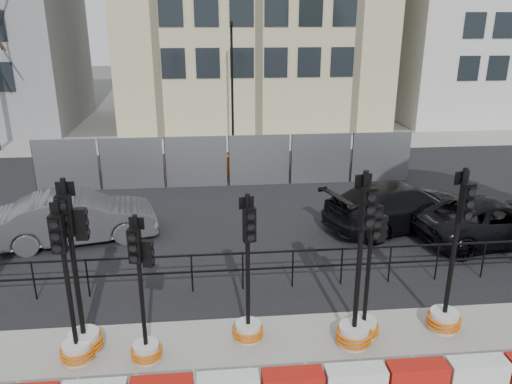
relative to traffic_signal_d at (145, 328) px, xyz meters
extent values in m
plane|color=#51514C|center=(2.01, 1.22, -0.72)|extent=(120.00, 120.00, 0.00)
cube|color=black|center=(2.01, 8.22, -0.70)|extent=(40.00, 14.00, 0.03)
cube|color=gray|center=(2.01, 17.22, -0.71)|extent=(40.00, 4.00, 0.02)
cylinder|color=black|center=(-2.79, 2.42, -0.22)|extent=(0.04, 0.04, 1.00)
cylinder|color=black|center=(-1.59, 2.42, -0.22)|extent=(0.04, 0.04, 1.00)
cylinder|color=black|center=(-0.39, 2.42, -0.22)|extent=(0.04, 0.04, 1.00)
cylinder|color=black|center=(0.81, 2.42, -0.22)|extent=(0.04, 0.04, 1.00)
cylinder|color=black|center=(2.01, 2.42, -0.22)|extent=(0.04, 0.04, 1.00)
cylinder|color=black|center=(3.21, 2.42, -0.22)|extent=(0.04, 0.04, 1.00)
cylinder|color=black|center=(4.41, 2.42, -0.22)|extent=(0.04, 0.04, 1.00)
cylinder|color=black|center=(5.61, 2.42, -0.22)|extent=(0.04, 0.04, 1.00)
cylinder|color=black|center=(6.81, 2.42, -0.22)|extent=(0.04, 0.04, 1.00)
cylinder|color=black|center=(8.01, 2.42, -0.22)|extent=(0.04, 0.04, 1.00)
cube|color=black|center=(2.01, 2.42, 0.26)|extent=(18.00, 0.04, 0.04)
cube|color=black|center=(2.01, 2.42, -0.17)|extent=(18.00, 0.04, 0.04)
cube|color=gray|center=(-3.99, 10.22, 0.28)|extent=(2.30, 0.05, 2.00)
cylinder|color=black|center=(-5.14, 10.22, 0.28)|extent=(0.05, 0.05, 2.00)
cube|color=gray|center=(-1.59, 10.22, 0.28)|extent=(2.30, 0.05, 2.00)
cylinder|color=black|center=(-2.74, 10.22, 0.28)|extent=(0.05, 0.05, 2.00)
cube|color=gray|center=(0.81, 10.22, 0.28)|extent=(2.30, 0.05, 2.00)
cylinder|color=black|center=(-0.34, 10.22, 0.28)|extent=(0.05, 0.05, 2.00)
cube|color=gray|center=(3.21, 10.22, 0.28)|extent=(2.30, 0.05, 2.00)
cylinder|color=black|center=(2.06, 10.22, 0.28)|extent=(0.05, 0.05, 2.00)
cube|color=gray|center=(5.61, 10.22, 0.28)|extent=(2.30, 0.05, 2.00)
cylinder|color=black|center=(4.46, 10.22, 0.28)|extent=(0.05, 0.05, 2.00)
cube|color=gray|center=(8.01, 10.22, 0.28)|extent=(2.30, 0.05, 2.00)
cylinder|color=black|center=(6.86, 10.22, 0.28)|extent=(0.05, 0.05, 2.00)
cube|color=orange|center=(-1.99, 11.72, -0.32)|extent=(1.00, 0.40, 0.80)
cube|color=orange|center=(0.01, 11.72, -0.32)|extent=(1.00, 0.40, 0.80)
cube|color=orange|center=(2.01, 11.72, -0.32)|extent=(1.00, 0.40, 0.80)
cube|color=orange|center=(4.01, 11.72, -0.32)|extent=(1.00, 0.40, 0.80)
cube|color=orange|center=(6.01, 11.72, -0.32)|extent=(1.00, 0.40, 0.80)
cube|color=orange|center=(8.01, 11.72, -0.32)|extent=(1.00, 0.40, 0.80)
cylinder|color=black|center=(2.51, 16.22, 2.28)|extent=(0.12, 0.12, 6.00)
cube|color=black|center=(2.51, 15.97, 5.18)|extent=(0.12, 0.50, 0.12)
cube|color=silver|center=(3.59, -1.58, -0.17)|extent=(1.00, 0.35, 0.50)
cube|color=red|center=(4.64, -1.58, -0.17)|extent=(1.00, 0.35, 0.50)
cube|color=silver|center=(5.69, -1.58, -0.17)|extent=(1.00, 0.35, 0.50)
cylinder|color=white|center=(-1.24, 0.39, -0.50)|extent=(0.59, 0.59, 0.43)
torus|color=#D7600B|center=(-1.24, 0.39, -0.59)|extent=(0.71, 0.71, 0.05)
torus|color=#D7600B|center=(-1.24, 0.39, -0.50)|extent=(0.71, 0.71, 0.05)
torus|color=#D7600B|center=(-1.24, 0.39, -0.41)|extent=(0.71, 0.71, 0.05)
cylinder|color=black|center=(-1.24, 0.39, 1.24)|extent=(0.10, 0.10, 3.26)
cube|color=black|center=(-1.24, 0.26, 2.22)|extent=(0.27, 0.16, 0.76)
cylinder|color=black|center=(-1.24, 0.17, 1.98)|extent=(0.16, 0.06, 0.16)
cylinder|color=black|center=(-1.24, 0.17, 2.22)|extent=(0.16, 0.06, 0.16)
cylinder|color=black|center=(-1.24, 0.17, 2.46)|extent=(0.16, 0.06, 0.16)
cube|color=black|center=(-1.23, 0.45, 2.65)|extent=(0.33, 0.04, 0.26)
cube|color=black|center=(-1.02, 0.38, 2.00)|extent=(0.22, 0.15, 0.60)
cylinder|color=white|center=(-1.31, 0.12, -0.52)|extent=(0.54, 0.54, 0.40)
torus|color=#D7600B|center=(-1.31, 0.12, -0.60)|extent=(0.65, 0.65, 0.05)
torus|color=#D7600B|center=(-1.31, 0.12, -0.52)|extent=(0.65, 0.65, 0.05)
torus|color=#D7600B|center=(-1.31, 0.12, -0.44)|extent=(0.65, 0.65, 0.05)
cylinder|color=black|center=(-1.31, 0.12, 1.08)|extent=(0.09, 0.09, 3.00)
cube|color=black|center=(-1.33, 0.00, 1.98)|extent=(0.25, 0.16, 0.70)
cylinder|color=black|center=(-1.34, -0.08, 1.76)|extent=(0.15, 0.07, 0.15)
cylinder|color=black|center=(-1.34, -0.08, 1.98)|extent=(0.15, 0.07, 0.15)
cylinder|color=black|center=(-1.34, -0.08, 2.20)|extent=(0.15, 0.07, 0.15)
cube|color=black|center=(-1.31, 0.18, 2.38)|extent=(0.30, 0.06, 0.24)
cylinder|color=white|center=(-0.01, 0.01, -0.53)|extent=(0.49, 0.49, 0.36)
torus|color=#D7600B|center=(-0.01, 0.01, -0.61)|extent=(0.59, 0.59, 0.05)
torus|color=#D7600B|center=(-0.01, 0.01, -0.53)|extent=(0.59, 0.59, 0.05)
torus|color=#D7600B|center=(-0.01, 0.01, -0.46)|extent=(0.59, 0.59, 0.05)
cylinder|color=black|center=(-0.01, 0.01, 0.92)|extent=(0.08, 0.08, 2.73)
cube|color=black|center=(-0.03, -0.09, 1.74)|extent=(0.24, 0.18, 0.64)
cylinder|color=black|center=(-0.05, -0.16, 1.54)|extent=(0.14, 0.08, 0.14)
cylinder|color=black|center=(-0.05, -0.16, 1.74)|extent=(0.14, 0.08, 0.14)
cylinder|color=black|center=(-0.05, -0.16, 1.94)|extent=(0.14, 0.08, 0.14)
cube|color=black|center=(0.01, 0.07, 2.11)|extent=(0.27, 0.09, 0.22)
cube|color=black|center=(0.17, -0.03, 1.56)|extent=(0.21, 0.16, 0.50)
cylinder|color=white|center=(1.98, 0.47, -0.53)|extent=(0.52, 0.52, 0.38)
torus|color=#D7600B|center=(1.98, 0.47, -0.60)|extent=(0.62, 0.62, 0.05)
torus|color=#D7600B|center=(1.98, 0.47, -0.53)|extent=(0.62, 0.62, 0.05)
torus|color=#D7600B|center=(1.98, 0.47, -0.45)|extent=(0.62, 0.62, 0.05)
cylinder|color=black|center=(1.98, 0.47, 1.01)|extent=(0.09, 0.09, 2.87)
cube|color=black|center=(2.01, 0.36, 1.87)|extent=(0.25, 0.18, 0.67)
cylinder|color=black|center=(2.02, 0.28, 1.66)|extent=(0.15, 0.08, 0.14)
cylinder|color=black|center=(2.02, 0.28, 1.87)|extent=(0.15, 0.08, 0.14)
cylinder|color=black|center=(2.02, 0.28, 2.08)|extent=(0.15, 0.08, 0.14)
cube|color=black|center=(1.97, 0.52, 2.25)|extent=(0.29, 0.09, 0.23)
cylinder|color=white|center=(4.35, 0.35, -0.53)|extent=(0.52, 0.52, 0.38)
torus|color=#D7600B|center=(4.35, 0.35, -0.60)|extent=(0.62, 0.62, 0.05)
torus|color=#D7600B|center=(4.35, 0.35, -0.53)|extent=(0.62, 0.62, 0.05)
torus|color=#D7600B|center=(4.35, 0.35, -0.45)|extent=(0.62, 0.62, 0.05)
cylinder|color=black|center=(4.35, 0.35, 1.01)|extent=(0.09, 0.09, 2.87)
cube|color=black|center=(4.36, 0.24, 1.87)|extent=(0.25, 0.17, 0.67)
cylinder|color=black|center=(4.37, 0.16, 1.66)|extent=(0.15, 0.07, 0.14)
cylinder|color=black|center=(4.37, 0.16, 1.87)|extent=(0.15, 0.07, 0.14)
cylinder|color=black|center=(4.37, 0.16, 2.08)|extent=(0.15, 0.07, 0.14)
cube|color=black|center=(4.34, 0.41, 2.25)|extent=(0.29, 0.07, 0.23)
cube|color=black|center=(4.53, 0.38, 1.68)|extent=(0.21, 0.15, 0.53)
cylinder|color=white|center=(4.06, 0.09, -0.49)|extent=(0.60, 0.60, 0.44)
torus|color=#D7600B|center=(4.06, 0.09, -0.58)|extent=(0.72, 0.72, 0.06)
torus|color=#D7600B|center=(4.06, 0.09, -0.49)|extent=(0.72, 0.72, 0.06)
torus|color=#D7600B|center=(4.06, 0.09, -0.41)|extent=(0.72, 0.72, 0.06)
cylinder|color=black|center=(4.06, 0.09, 1.28)|extent=(0.10, 0.10, 3.33)
cube|color=black|center=(4.09, -0.04, 2.28)|extent=(0.30, 0.22, 0.78)
cylinder|color=black|center=(4.12, -0.13, 2.03)|extent=(0.18, 0.10, 0.17)
cylinder|color=black|center=(4.12, -0.13, 2.28)|extent=(0.18, 0.10, 0.17)
cylinder|color=black|center=(4.12, -0.13, 2.52)|extent=(0.18, 0.10, 0.17)
cube|color=black|center=(4.04, 0.15, 2.72)|extent=(0.33, 0.12, 0.27)
cylinder|color=white|center=(6.08, 0.41, -0.50)|extent=(0.58, 0.58, 0.43)
torus|color=#D7600B|center=(6.08, 0.41, -0.59)|extent=(0.70, 0.70, 0.05)
torus|color=#D7600B|center=(6.08, 0.41, -0.50)|extent=(0.70, 0.70, 0.05)
torus|color=#D7600B|center=(6.08, 0.41, -0.42)|extent=(0.70, 0.70, 0.05)
cylinder|color=black|center=(6.08, 0.41, 1.22)|extent=(0.10, 0.10, 3.23)
cube|color=black|center=(6.12, 0.29, 2.19)|extent=(0.29, 0.22, 0.75)
cylinder|color=black|center=(6.14, 0.21, 1.96)|extent=(0.17, 0.10, 0.16)
cylinder|color=black|center=(6.14, 0.21, 2.19)|extent=(0.17, 0.10, 0.16)
cylinder|color=black|center=(6.14, 0.21, 2.43)|extent=(0.17, 0.10, 0.16)
cube|color=black|center=(6.07, 0.48, 2.63)|extent=(0.32, 0.12, 0.26)
imported|color=#48484C|center=(-2.56, 5.67, 0.02)|extent=(3.39, 5.10, 1.47)
imported|color=black|center=(7.12, 5.79, 0.00)|extent=(4.86, 6.08, 1.43)
imported|color=black|center=(9.44, 4.52, -0.07)|extent=(3.45, 5.24, 1.29)
camera|label=1|loc=(1.31, -8.10, 5.52)|focal=35.00mm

